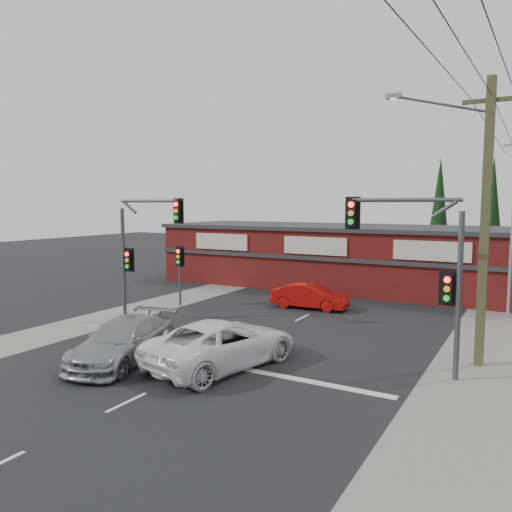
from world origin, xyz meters
The scene contains 17 objects.
ground centered at (0.00, 0.00, 0.00)m, with size 120.00×120.00×0.00m, color black.
road_strip centered at (0.00, 5.00, 0.01)m, with size 14.00×70.00×0.01m, color black.
verge_left centered at (-8.50, 5.00, 0.01)m, with size 3.00×70.00×0.02m, color gray.
verge_right centered at (8.50, 5.00, 0.01)m, with size 3.00×70.00×0.02m, color gray.
stop_line centered at (3.50, -1.50, 0.01)m, with size 6.50×0.35×0.01m, color silver.
white_suv centered at (0.60, -1.54, 0.82)m, with size 2.74×5.93×1.65m, color white.
silver_suv centered at (-2.80, -2.91, 0.77)m, with size 2.16×5.32×1.54m, color #9FA1A4.
red_sedan centered at (-0.59, 8.98, 0.69)m, with size 1.46×4.19×1.38m, color #B10E0A.
lane_dashes centered at (0.00, -1.56, 0.02)m, with size 0.12×34.49×0.01m.
shop_building centered at (-0.99, 16.99, 2.13)m, with size 27.30×8.40×4.22m.
conifer_near centered at (3.50, 24.00, 5.48)m, with size 1.80×1.80×9.25m.
conifer_far centered at (7.00, 26.00, 5.48)m, with size 1.80×1.80×9.25m.
traffic_mast_left centered at (-6.43, 2.00, 3.93)m, with size 3.77×0.27×5.97m.
traffic_mast_right centered at (6.86, 1.00, 3.95)m, with size 3.96×0.27×5.97m.
pedestal_signal centered at (-7.20, 6.01, 2.41)m, with size 0.55×0.27×3.38m.
utility_pole centered at (8.36, 2.99, 5.40)m, with size 4.38×0.59×10.00m.
power_lines centered at (8.47, -2.47, 9.04)m, with size 2.01×29.00×1.22m.
Camera 1 is at (10.09, -15.91, 5.74)m, focal length 35.00 mm.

